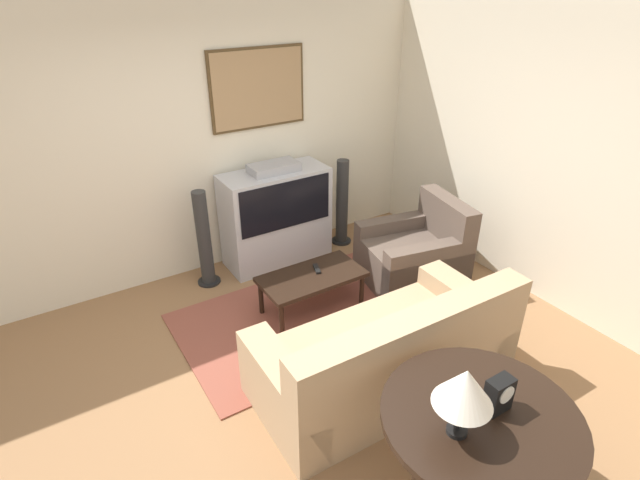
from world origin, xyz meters
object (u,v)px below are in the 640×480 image
object	(u,v)px
speaker_tower_left	(204,241)
console_table	(481,424)
tv	(276,216)
coffee_table	(312,279)
armchair	(415,255)
mantel_clock	(499,395)
table_lamp	(465,388)
couch	(387,355)
speaker_tower_right	(342,205)

from	to	relation	value
speaker_tower_left	console_table	bearing A→B (deg)	-82.51
tv	coffee_table	world-z (taller)	tv
armchair	mantel_clock	xyz separation A→B (m)	(-1.32, -2.07, 0.57)
armchair	speaker_tower_left	bearing A→B (deg)	-109.58
console_table	table_lamp	distance (m)	0.43
couch	armchair	size ratio (longest dim) A/B	1.85
tv	couch	distance (m)	2.19
table_lamp	speaker_tower_left	size ratio (longest dim) A/B	0.42
speaker_tower_right	coffee_table	bearing A→B (deg)	-135.71
couch	console_table	xyz separation A→B (m)	(-0.21, -1.03, 0.39)
console_table	tv	bearing A→B (deg)	82.57
coffee_table	table_lamp	distance (m)	2.33
couch	console_table	bearing A→B (deg)	79.48
table_lamp	mantel_clock	bearing A→B (deg)	-0.22
armchair	console_table	world-z (taller)	armchair
console_table	mantel_clock	xyz separation A→B (m)	(0.10, -0.01, 0.17)
mantel_clock	speaker_tower_left	world-z (taller)	speaker_tower_left
console_table	table_lamp	world-z (taller)	table_lamp
mantel_clock	speaker_tower_right	bearing A→B (deg)	69.95
couch	speaker_tower_right	xyz separation A→B (m)	(1.04, 2.12, 0.18)
speaker_tower_right	tv	bearing A→B (deg)	177.10
tv	couch	bearing A→B (deg)	-95.42
coffee_table	console_table	distance (m)	2.21
couch	table_lamp	world-z (taller)	table_lamp
tv	table_lamp	size ratio (longest dim) A/B	2.68
table_lamp	speaker_tower_right	world-z (taller)	table_lamp
couch	mantel_clock	size ratio (longest dim) A/B	9.52
coffee_table	speaker_tower_right	xyz separation A→B (m)	(1.01, 0.98, 0.13)
table_lamp	speaker_tower_right	bearing A→B (deg)	65.35
mantel_clock	speaker_tower_left	distance (m)	3.22
tv	armchair	world-z (taller)	tv
tv	couch	size ratio (longest dim) A/B	0.57
table_lamp	speaker_tower_right	size ratio (longest dim) A/B	0.42
couch	armchair	bearing A→B (deg)	-138.13
couch	speaker_tower_left	size ratio (longest dim) A/B	1.95
coffee_table	speaker_tower_right	world-z (taller)	speaker_tower_right
console_table	table_lamp	bearing A→B (deg)	-178.86
table_lamp	speaker_tower_left	world-z (taller)	table_lamp
console_table	couch	bearing A→B (deg)	78.42
table_lamp	speaker_tower_left	bearing A→B (deg)	93.87
armchair	speaker_tower_left	size ratio (longest dim) A/B	1.05
tv	speaker_tower_right	xyz separation A→B (m)	(0.83, -0.04, -0.05)
speaker_tower_right	speaker_tower_left	bearing A→B (deg)	180.00
console_table	speaker_tower_right	bearing A→B (deg)	68.41
coffee_table	tv	bearing A→B (deg)	80.24
couch	speaker_tower_right	size ratio (longest dim) A/B	1.95
tv	speaker_tower_right	distance (m)	0.83
tv	speaker_tower_right	bearing A→B (deg)	-2.90
mantel_clock	speaker_tower_left	size ratio (longest dim) A/B	0.20
table_lamp	mantel_clock	distance (m)	0.36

